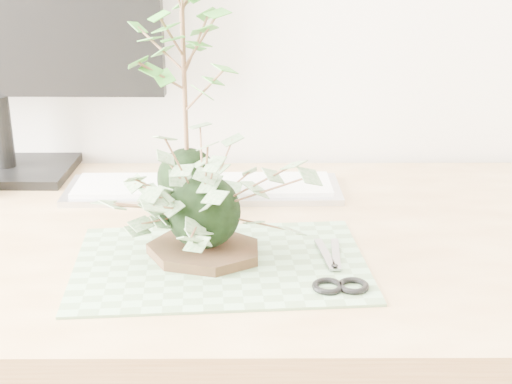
# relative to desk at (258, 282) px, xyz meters

# --- Properties ---
(desk) EXTENTS (1.60, 0.70, 0.74)m
(desk) POSITION_rel_desk_xyz_m (0.00, 0.00, 0.00)
(desk) COLOR tan
(desk) RESTS_ON ground_plane
(cutting_mat) EXTENTS (0.43, 0.30, 0.00)m
(cutting_mat) POSITION_rel_desk_xyz_m (-0.05, -0.12, 0.09)
(cutting_mat) COLOR #58764F
(cutting_mat) RESTS_ON desk
(stone_dish) EXTENTS (0.21, 0.21, 0.01)m
(stone_dish) POSITION_rel_desk_xyz_m (-0.08, -0.09, 0.10)
(stone_dish) COLOR black
(stone_dish) RESTS_ON cutting_mat
(ivy_kokedama) EXTENTS (0.39, 0.39, 0.21)m
(ivy_kokedama) POSITION_rel_desk_xyz_m (-0.08, -0.09, 0.21)
(ivy_kokedama) COLOR black
(ivy_kokedama) RESTS_ON stone_dish
(maple_kokedama) EXTENTS (0.29, 0.29, 0.43)m
(maple_kokedama) POSITION_rel_desk_xyz_m (-0.12, 0.11, 0.39)
(maple_kokedama) COLOR black
(maple_kokedama) RESTS_ON desk
(keyboard) EXTENTS (0.49, 0.15, 0.02)m
(keyboard) POSITION_rel_desk_xyz_m (-0.10, 0.18, 0.10)
(keyboard) COLOR #B1B1B8
(keyboard) RESTS_ON desk
(scissors) EXTENTS (0.08, 0.17, 0.01)m
(scissors) POSITION_rel_desk_xyz_m (0.10, -0.17, 0.10)
(scissors) COLOR gray
(scissors) RESTS_ON cutting_mat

